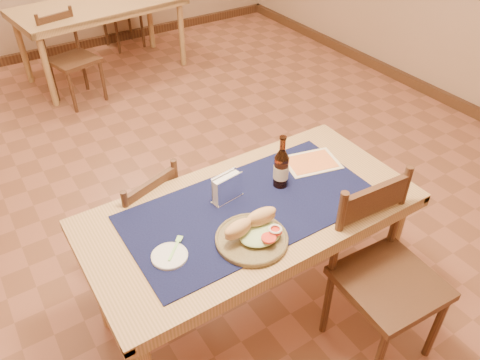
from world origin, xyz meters
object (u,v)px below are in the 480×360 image
back_table (99,11)px  chair_main_far (141,224)px  sandwich_plate (253,234)px  chair_main_near (384,273)px  beer_bottle (281,168)px  main_table (251,220)px  napkin_holder (227,188)px

back_table → chair_main_far: chair_main_far is taller
sandwich_plate → back_table: bearing=81.4°
chair_main_near → beer_bottle: 0.70m
back_table → sandwich_plate: (-0.55, -3.62, 0.12)m
main_table → chair_main_far: size_ratio=1.92×
beer_bottle → napkin_holder: bearing=170.0°
main_table → chair_main_near: size_ratio=1.66×
chair_main_near → beer_bottle: bearing=111.1°
chair_main_far → chair_main_near: chair_main_near is taller
sandwich_plate → beer_bottle: size_ratio=1.13×
main_table → back_table: same height
sandwich_plate → beer_bottle: bearing=37.0°
chair_main_far → sandwich_plate: (0.27, -0.70, 0.36)m
chair_main_far → chair_main_near: (0.82, -1.02, 0.07)m
napkin_holder → beer_bottle: bearing=-10.0°
back_table → beer_bottle: size_ratio=6.14×
chair_main_far → main_table: bearing=-53.0°
main_table → sandwich_plate: size_ratio=4.98×
back_table → sandwich_plate: size_ratio=5.43×
beer_bottle → back_table: bearing=86.3°
back_table → beer_bottle: (-0.22, -3.37, 0.19)m
main_table → back_table: 3.46m
back_table → beer_bottle: 3.38m
sandwich_plate → main_table: bearing=58.4°
main_table → back_table: (0.43, 3.43, 0.00)m
back_table → beer_bottle: bearing=-93.7°
chair_main_far → chair_main_near: bearing=-51.1°
napkin_holder → back_table: bearing=81.5°
sandwich_plate → beer_bottle: 0.42m
chair_main_far → beer_bottle: beer_bottle is taller
main_table → napkin_holder: bearing=121.1°
main_table → beer_bottle: beer_bottle is taller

